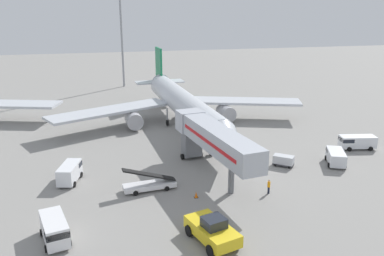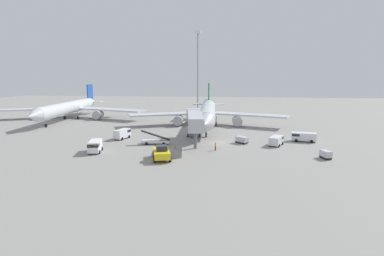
% 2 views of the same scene
% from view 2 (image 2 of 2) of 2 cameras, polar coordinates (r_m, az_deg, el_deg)
% --- Properties ---
extents(ground_plane, '(300.00, 300.00, 0.00)m').
position_cam_2_polar(ground_plane, '(70.02, 4.58, -2.66)').
color(ground_plane, gray).
extents(airplane_at_gate, '(47.45, 48.43, 12.28)m').
position_cam_2_polar(airplane_at_gate, '(91.44, 2.86, 2.90)').
color(airplane_at_gate, silver).
rests_on(airplane_at_gate, ground).
extents(jet_bridge, '(5.90, 19.57, 6.83)m').
position_cam_2_polar(jet_bridge, '(68.87, 0.47, 1.45)').
color(jet_bridge, '#B2B7C1').
rests_on(jet_bridge, ground).
extents(pushback_tug, '(4.24, 6.33, 2.59)m').
position_cam_2_polar(pushback_tug, '(56.01, -5.57, -4.52)').
color(pushback_tug, yellow).
rests_on(pushback_tug, ground).
extents(belt_loader_truck, '(6.32, 2.40, 3.03)m').
position_cam_2_polar(belt_loader_truck, '(68.62, -6.65, -2.31)').
color(belt_loader_truck, white).
rests_on(belt_loader_truck, ground).
extents(service_van_near_left, '(3.07, 5.14, 2.29)m').
position_cam_2_polar(service_van_near_left, '(63.62, -17.29, -3.12)').
color(service_van_near_left, white).
rests_on(service_van_near_left, ground).
extents(service_van_far_center, '(3.70, 4.95, 1.94)m').
position_cam_2_polar(service_van_far_center, '(69.32, 15.13, -2.15)').
color(service_van_far_center, silver).
rests_on(service_van_far_center, ground).
extents(service_van_far_left, '(3.03, 4.98, 2.23)m').
position_cam_2_polar(service_van_far_left, '(75.66, -12.57, -0.96)').
color(service_van_far_left, white).
rests_on(service_van_far_left, ground).
extents(service_van_far_right, '(5.58, 3.05, 2.03)m').
position_cam_2_polar(service_van_far_right, '(75.03, 19.61, -1.46)').
color(service_van_far_right, white).
rests_on(service_van_far_right, ground).
extents(baggage_cart_rear_right, '(2.95, 2.79, 1.49)m').
position_cam_2_polar(baggage_cart_rear_right, '(69.73, 9.07, -2.11)').
color(baggage_cart_rear_right, '#38383D').
rests_on(baggage_cart_rear_right, ground).
extents(baggage_cart_mid_right, '(1.83, 2.45, 1.48)m').
position_cam_2_polar(baggage_cart_mid_right, '(61.24, 23.21, -4.42)').
color(baggage_cart_mid_right, '#38383D').
rests_on(baggage_cart_mid_right, ground).
extents(ground_crew_worker_foreground, '(0.44, 0.44, 1.73)m').
position_cam_2_polar(ground_crew_worker_foreground, '(62.58, 4.29, -3.27)').
color(ground_crew_worker_foreground, '#1E2333').
rests_on(ground_crew_worker_foreground, ground).
extents(safety_cone_alpha, '(0.46, 0.46, 0.70)m').
position_cam_2_polar(safety_cone_alpha, '(64.64, -3.14, -3.37)').
color(safety_cone_alpha, black).
rests_on(safety_cone_alpha, ground).
extents(airplane_background, '(52.49, 49.29, 11.33)m').
position_cam_2_polar(airplane_background, '(113.68, -21.35, 3.44)').
color(airplane_background, silver).
rests_on(airplane_background, ground).
extents(apron_light_mast, '(2.40, 2.40, 32.72)m').
position_cam_2_polar(apron_light_mast, '(131.73, 1.07, 12.64)').
color(apron_light_mast, '#93969B').
rests_on(apron_light_mast, ground).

